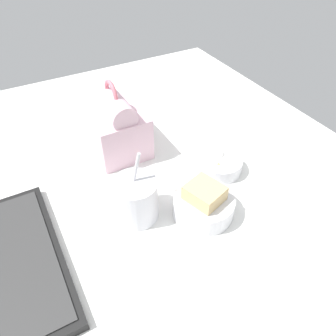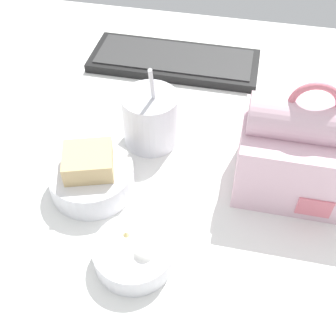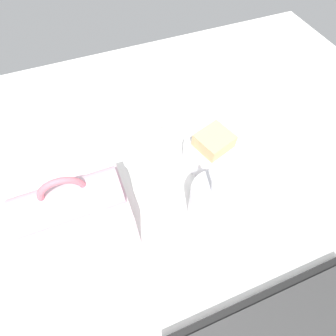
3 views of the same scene
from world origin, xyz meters
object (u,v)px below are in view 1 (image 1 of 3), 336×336
at_px(soup_cup, 136,199).
at_px(bento_bowl_sandwich, 203,204).
at_px(bento_bowl_snacks, 219,164).
at_px(lunch_bag, 115,125).
at_px(keyboard, 24,260).

distance_m(soup_cup, bento_bowl_sandwich, 0.15).
bearing_deg(bento_bowl_snacks, lunch_bag, 41.95).
distance_m(bento_bowl_sandwich, bento_bowl_snacks, 0.15).
bearing_deg(soup_cup, bento_bowl_sandwich, -116.63).
bearing_deg(soup_cup, lunch_bag, -12.75).
bearing_deg(lunch_bag, keyboard, 130.33).
distance_m(soup_cup, bento_bowl_snacks, 0.25).
height_order(lunch_bag, bento_bowl_snacks, lunch_bag).
xyz_separation_m(bento_bowl_sandwich, bento_bowl_snacks, (0.10, -0.11, -0.01)).
bearing_deg(bento_bowl_sandwich, lunch_bag, 13.51).
relative_size(lunch_bag, bento_bowl_sandwich, 1.50).
bearing_deg(lunch_bag, soup_cup, 167.25).
height_order(lunch_bag, soup_cup, lunch_bag).
bearing_deg(keyboard, bento_bowl_snacks, -85.13).
bearing_deg(bento_bowl_sandwich, bento_bowl_snacks, -48.87).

